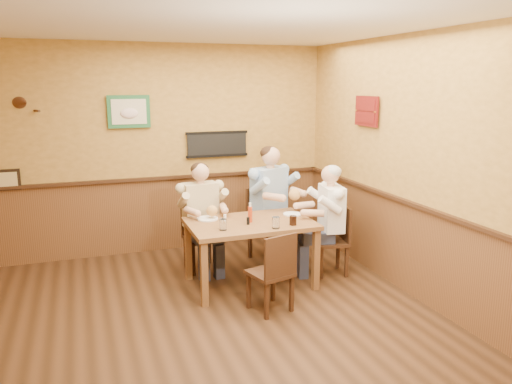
% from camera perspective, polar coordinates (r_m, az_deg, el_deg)
% --- Properties ---
extents(room, '(5.02, 5.03, 2.81)m').
position_cam_1_polar(room, '(4.54, -7.04, 4.73)').
color(room, black).
rests_on(room, ground).
extents(dining_table, '(1.40, 0.90, 0.75)m').
position_cam_1_polar(dining_table, '(5.67, -0.65, -4.31)').
color(dining_table, brown).
rests_on(dining_table, ground).
extents(chair_back_left, '(0.43, 0.43, 0.85)m').
position_cam_1_polar(chair_back_left, '(6.22, -6.29, -5.09)').
color(chair_back_left, '#3D2313').
rests_on(chair_back_left, ground).
extents(chair_back_right, '(0.57, 0.57, 0.94)m').
position_cam_1_polar(chair_back_right, '(6.57, 1.48, -3.66)').
color(chair_back_right, '#3D2313').
rests_on(chair_back_right, ground).
extents(chair_right_end, '(0.45, 0.45, 0.84)m').
position_cam_1_polar(chair_right_end, '(6.13, 8.50, -5.47)').
color(chair_right_end, '#3D2313').
rests_on(chair_right_end, ground).
extents(chair_near_side, '(0.47, 0.47, 0.84)m').
position_cam_1_polar(chair_near_side, '(5.11, 1.62, -9.03)').
color(chair_near_side, '#3D2313').
rests_on(chair_near_side, ground).
extents(diner_tan_shirt, '(0.61, 0.61, 1.21)m').
position_cam_1_polar(diner_tan_shirt, '(6.17, -6.33, -3.48)').
color(diner_tan_shirt, beige).
rests_on(diner_tan_shirt, ground).
extents(diner_blue_polo, '(0.81, 0.81, 1.34)m').
position_cam_1_polar(diner_blue_polo, '(6.52, 1.49, -1.95)').
color(diner_blue_polo, '#8DADD4').
rests_on(diner_blue_polo, ground).
extents(diner_white_elder, '(0.64, 0.64, 1.20)m').
position_cam_1_polar(diner_white_elder, '(6.08, 8.55, -3.85)').
color(diner_white_elder, white).
rests_on(diner_white_elder, ground).
extents(water_glass_left, '(0.08, 0.08, 0.12)m').
position_cam_1_polar(water_glass_left, '(5.32, -3.78, -3.73)').
color(water_glass_left, white).
rests_on(water_glass_left, dining_table).
extents(water_glass_mid, '(0.10, 0.10, 0.13)m').
position_cam_1_polar(water_glass_mid, '(5.38, 2.29, -3.52)').
color(water_glass_mid, white).
rests_on(water_glass_mid, dining_table).
extents(cola_tumbler, '(0.09, 0.09, 0.10)m').
position_cam_1_polar(cola_tumbler, '(5.51, 4.25, -3.26)').
color(cola_tumbler, black).
rests_on(cola_tumbler, dining_table).
extents(hot_sauce_bottle, '(0.06, 0.06, 0.20)m').
position_cam_1_polar(hot_sauce_bottle, '(5.60, -0.68, -2.46)').
color(hot_sauce_bottle, '#B23513').
rests_on(hot_sauce_bottle, dining_table).
extents(salt_shaker, '(0.04, 0.04, 0.08)m').
position_cam_1_polar(salt_shaker, '(5.63, -3.57, -3.02)').
color(salt_shaker, white).
rests_on(salt_shaker, dining_table).
extents(pepper_shaker, '(0.04, 0.04, 0.08)m').
position_cam_1_polar(pepper_shaker, '(5.52, -0.91, -3.32)').
color(pepper_shaker, black).
rests_on(pepper_shaker, dining_table).
extents(plate_far_left, '(0.28, 0.28, 0.02)m').
position_cam_1_polar(plate_far_left, '(5.76, -5.57, -3.05)').
color(plate_far_left, white).
rests_on(plate_far_left, dining_table).
extents(plate_far_right, '(0.24, 0.24, 0.01)m').
position_cam_1_polar(plate_far_right, '(5.95, 4.17, -2.53)').
color(plate_far_right, white).
rests_on(plate_far_right, dining_table).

